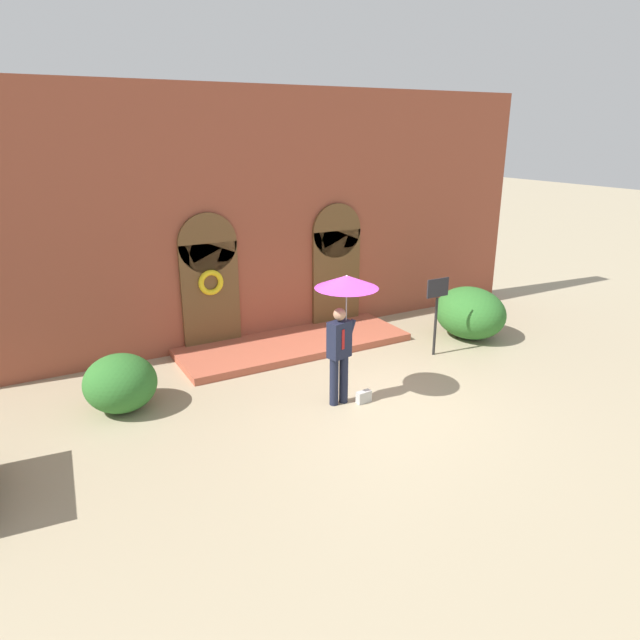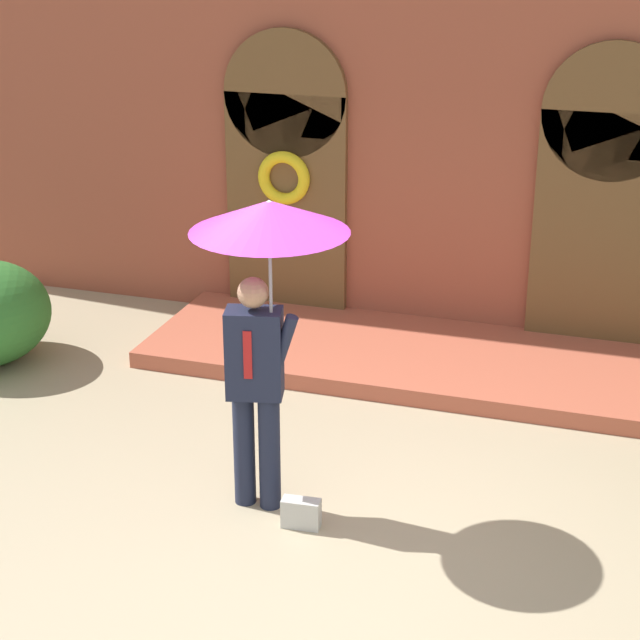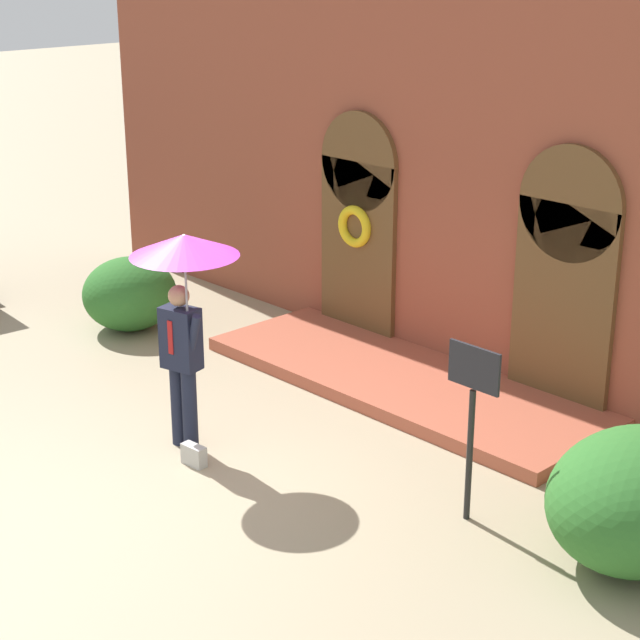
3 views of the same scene
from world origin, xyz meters
TOP-DOWN VIEW (x-y plane):
  - ground_plane at (0.00, 0.00)m, footprint 80.00×80.00m
  - building_facade at (-0.00, 4.15)m, footprint 14.00×2.30m
  - person_with_umbrella at (-0.44, 0.21)m, footprint 1.10×1.10m
  - handbag at (-0.12, 0.01)m, footprint 0.29×0.14m
  - sign_post at (2.49, 1.20)m, footprint 0.56×0.06m
  - shrub_left at (-3.98, 1.88)m, footprint 1.25×1.30m
  - shrub_right at (3.95, 1.68)m, footprint 1.49×1.78m

SIDE VIEW (x-z plane):
  - ground_plane at x=0.00m, z-range 0.00..0.00m
  - handbag at x=-0.12m, z-range 0.00..0.22m
  - shrub_left at x=-3.98m, z-range 0.00..1.01m
  - shrub_right at x=3.95m, z-range 0.00..1.20m
  - sign_post at x=2.49m, z-range 0.30..2.02m
  - person_with_umbrella at x=-0.44m, z-range 0.73..3.09m
  - building_facade at x=0.00m, z-range -0.12..5.48m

